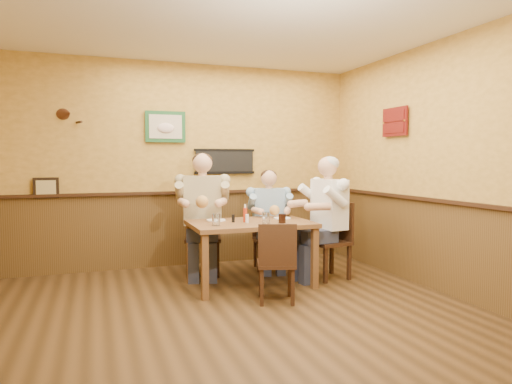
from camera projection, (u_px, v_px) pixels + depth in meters
room at (240, 136)px, 4.15m from camera, size 5.02×5.03×2.81m
dining_table at (251, 230)px, 5.33m from camera, size 1.40×0.90×0.75m
chair_back_left at (203, 236)px, 5.85m from camera, size 0.55×0.55×0.98m
chair_back_right at (268, 238)px, 6.13m from camera, size 0.45×0.45×0.84m
chair_right_end at (329, 240)px, 5.65m from camera, size 0.49×0.49×0.95m
chair_near_side at (276, 262)px, 4.72m from camera, size 0.48×0.48×0.83m
diner_tan_shirt at (203, 220)px, 5.83m from camera, size 0.78×0.78×1.40m
diner_blue_polo at (268, 225)px, 6.12m from camera, size 0.65×0.65×1.20m
diner_white_elder at (329, 224)px, 5.63m from camera, size 0.70×0.70×1.36m
water_glass_left at (216, 220)px, 4.99m from camera, size 0.09×0.09×0.13m
water_glass_mid at (266, 218)px, 5.13m from camera, size 0.10×0.10×0.14m
cola_tumbler at (282, 218)px, 5.20m from camera, size 0.10×0.10×0.11m
hot_sauce_bottle at (245, 214)px, 5.28m from camera, size 0.06×0.06×0.19m
salt_shaker at (247, 218)px, 5.23m from camera, size 0.05×0.05×0.10m
pepper_shaker at (233, 218)px, 5.27m from camera, size 0.04×0.04×0.09m
plate_far_left at (216, 220)px, 5.40m from camera, size 0.26×0.26×0.02m
plate_far_right at (282, 218)px, 5.59m from camera, size 0.24×0.24×0.01m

